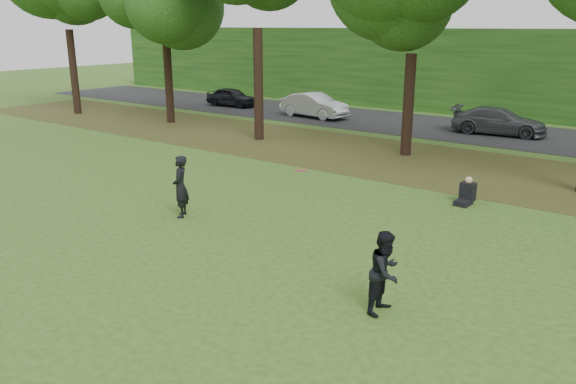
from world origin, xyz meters
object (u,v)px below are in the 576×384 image
(player_left, at_px, (181,187))
(frisbee, at_px, (301,171))
(seated_person, at_px, (466,194))
(player_right, at_px, (385,272))

(player_left, height_order, frisbee, frisbee)
(frisbee, relative_size, seated_person, 0.41)
(frisbee, height_order, seated_person, frisbee)
(player_left, bearing_deg, player_right, 40.38)
(player_left, bearing_deg, seated_person, 97.04)
(player_right, distance_m, frisbee, 2.95)
(player_left, relative_size, seated_person, 2.12)
(player_right, height_order, frisbee, frisbee)
(frisbee, bearing_deg, player_left, 170.54)
(player_left, height_order, player_right, player_left)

